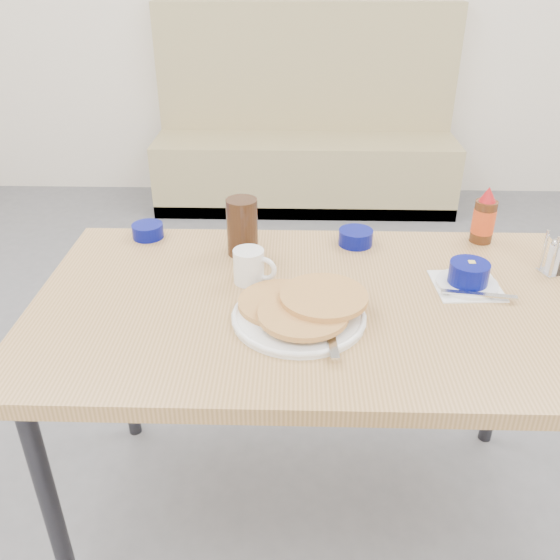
{
  "coord_description": "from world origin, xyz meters",
  "views": [
    {
      "loc": [
        -0.06,
        -0.99,
        1.52
      ],
      "look_at": [
        -0.09,
        0.24,
        0.82
      ],
      "focal_mm": 38.0,
      "sensor_mm": 36.0,
      "label": 1
    }
  ],
  "objects_px": {
    "dining_table": "(317,320)",
    "butter_bowl": "(356,237)",
    "booth_bench": "(305,150)",
    "grits_setting": "(468,277)",
    "creamer_bowl": "(148,231)",
    "syrup_bottle": "(484,218)",
    "coffee_mug": "(250,266)",
    "pancake_plate": "(301,310)",
    "amber_tumbler": "(242,227)"
  },
  "relations": [
    {
      "from": "dining_table",
      "to": "butter_bowl",
      "type": "bearing_deg",
      "value": 69.39
    },
    {
      "from": "booth_bench",
      "to": "grits_setting",
      "type": "height_order",
      "value": "booth_bench"
    },
    {
      "from": "creamer_bowl",
      "to": "syrup_bottle",
      "type": "relative_size",
      "value": 0.54
    },
    {
      "from": "coffee_mug",
      "to": "pancake_plate",
      "type": "bearing_deg",
      "value": -52.81
    },
    {
      "from": "dining_table",
      "to": "syrup_bottle",
      "type": "relative_size",
      "value": 8.33
    },
    {
      "from": "grits_setting",
      "to": "creamer_bowl",
      "type": "relative_size",
      "value": 2.07
    },
    {
      "from": "coffee_mug",
      "to": "creamer_bowl",
      "type": "relative_size",
      "value": 1.24
    },
    {
      "from": "dining_table",
      "to": "amber_tumbler",
      "type": "bearing_deg",
      "value": 129.99
    },
    {
      "from": "pancake_plate",
      "to": "syrup_bottle",
      "type": "xyz_separation_m",
      "value": [
        0.53,
        0.43,
        0.05
      ]
    },
    {
      "from": "creamer_bowl",
      "to": "dining_table",
      "type": "bearing_deg",
      "value": -34.51
    },
    {
      "from": "dining_table",
      "to": "grits_setting",
      "type": "relative_size",
      "value": 7.39
    },
    {
      "from": "dining_table",
      "to": "syrup_bottle",
      "type": "xyz_separation_m",
      "value": [
        0.48,
        0.34,
        0.13
      ]
    },
    {
      "from": "dining_table",
      "to": "pancake_plate",
      "type": "distance_m",
      "value": 0.13
    },
    {
      "from": "pancake_plate",
      "to": "grits_setting",
      "type": "bearing_deg",
      "value": 20.67
    },
    {
      "from": "coffee_mug",
      "to": "creamer_bowl",
      "type": "xyz_separation_m",
      "value": [
        -0.32,
        0.26,
        -0.03
      ]
    },
    {
      "from": "syrup_bottle",
      "to": "dining_table",
      "type": "bearing_deg",
      "value": -144.91
    },
    {
      "from": "coffee_mug",
      "to": "syrup_bottle",
      "type": "bearing_deg",
      "value": 21.45
    },
    {
      "from": "dining_table",
      "to": "grits_setting",
      "type": "xyz_separation_m",
      "value": [
        0.38,
        0.07,
        0.09
      ]
    },
    {
      "from": "dining_table",
      "to": "coffee_mug",
      "type": "relative_size",
      "value": 12.33
    },
    {
      "from": "syrup_bottle",
      "to": "coffee_mug",
      "type": "bearing_deg",
      "value": -158.55
    },
    {
      "from": "coffee_mug",
      "to": "grits_setting",
      "type": "distance_m",
      "value": 0.55
    },
    {
      "from": "grits_setting",
      "to": "creamer_bowl",
      "type": "distance_m",
      "value": 0.91
    },
    {
      "from": "butter_bowl",
      "to": "amber_tumbler",
      "type": "distance_m",
      "value": 0.33
    },
    {
      "from": "butter_bowl",
      "to": "amber_tumbler",
      "type": "xyz_separation_m",
      "value": [
        -0.32,
        -0.07,
        0.06
      ]
    },
    {
      "from": "grits_setting",
      "to": "booth_bench",
      "type": "bearing_deg",
      "value": 98.76
    },
    {
      "from": "booth_bench",
      "to": "dining_table",
      "type": "height_order",
      "value": "booth_bench"
    },
    {
      "from": "syrup_bottle",
      "to": "pancake_plate",
      "type": "bearing_deg",
      "value": -140.94
    },
    {
      "from": "dining_table",
      "to": "creamer_bowl",
      "type": "distance_m",
      "value": 0.61
    },
    {
      "from": "pancake_plate",
      "to": "syrup_bottle",
      "type": "bearing_deg",
      "value": 39.06
    },
    {
      "from": "grits_setting",
      "to": "amber_tumbler",
      "type": "distance_m",
      "value": 0.61
    },
    {
      "from": "pancake_plate",
      "to": "grits_setting",
      "type": "distance_m",
      "value": 0.45
    },
    {
      "from": "creamer_bowl",
      "to": "pancake_plate",
      "type": "bearing_deg",
      "value": -43.46
    },
    {
      "from": "grits_setting",
      "to": "syrup_bottle",
      "type": "bearing_deg",
      "value": 68.7
    },
    {
      "from": "booth_bench",
      "to": "coffee_mug",
      "type": "height_order",
      "value": "booth_bench"
    },
    {
      "from": "pancake_plate",
      "to": "grits_setting",
      "type": "xyz_separation_m",
      "value": [
        0.42,
        0.16,
        0.01
      ]
    },
    {
      "from": "coffee_mug",
      "to": "grits_setting",
      "type": "xyz_separation_m",
      "value": [
        0.55,
        -0.01,
        -0.02
      ]
    },
    {
      "from": "booth_bench",
      "to": "creamer_bowl",
      "type": "height_order",
      "value": "booth_bench"
    },
    {
      "from": "creamer_bowl",
      "to": "syrup_bottle",
      "type": "distance_m",
      "value": 0.98
    },
    {
      "from": "dining_table",
      "to": "pancake_plate",
      "type": "relative_size",
      "value": 4.28
    },
    {
      "from": "pancake_plate",
      "to": "butter_bowl",
      "type": "xyz_separation_m",
      "value": [
        0.16,
        0.4,
        -0.0
      ]
    },
    {
      "from": "dining_table",
      "to": "coffee_mug",
      "type": "xyz_separation_m",
      "value": [
        -0.17,
        0.08,
        0.11
      ]
    },
    {
      "from": "syrup_bottle",
      "to": "amber_tumbler",
      "type": "bearing_deg",
      "value": -172.05
    },
    {
      "from": "creamer_bowl",
      "to": "syrup_bottle",
      "type": "bearing_deg",
      "value": 0.0
    },
    {
      "from": "dining_table",
      "to": "pancake_plate",
      "type": "xyz_separation_m",
      "value": [
        -0.04,
        -0.09,
        0.08
      ]
    },
    {
      "from": "coffee_mug",
      "to": "dining_table",
      "type": "bearing_deg",
      "value": -25.54
    },
    {
      "from": "butter_bowl",
      "to": "syrup_bottle",
      "type": "height_order",
      "value": "syrup_bottle"
    },
    {
      "from": "coffee_mug",
      "to": "grits_setting",
      "type": "height_order",
      "value": "coffee_mug"
    },
    {
      "from": "creamer_bowl",
      "to": "syrup_bottle",
      "type": "height_order",
      "value": "syrup_bottle"
    },
    {
      "from": "pancake_plate",
      "to": "butter_bowl",
      "type": "height_order",
      "value": "pancake_plate"
    },
    {
      "from": "butter_bowl",
      "to": "amber_tumbler",
      "type": "bearing_deg",
      "value": -168.5
    }
  ]
}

